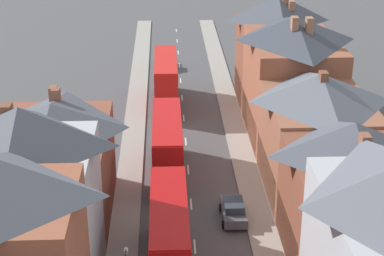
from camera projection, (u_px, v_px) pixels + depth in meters
name	position (u px, v px, depth m)	size (l,w,h in m)	color
pavement_left	(131.00, 160.00, 58.14)	(2.20, 104.00, 0.14)	gray
pavement_right	(243.00, 158.00, 58.55)	(2.20, 104.00, 0.14)	gray
centre_line_dashes	(188.00, 170.00, 56.54)	(0.14, 97.80, 0.01)	silver
terrace_row_right	(353.00, 185.00, 41.69)	(8.00, 67.50, 13.57)	#A36042
double_decker_bus_lead	(166.00, 80.00, 70.08)	(2.74, 10.80, 5.30)	red
double_decker_bus_mid_street	(169.00, 237.00, 41.61)	(2.74, 10.80, 5.30)	#B70F0F
double_decker_bus_far_approaching	(167.00, 146.00, 54.33)	(2.74, 10.80, 5.30)	red
car_near_blue	(233.00, 210.00, 48.56)	(1.90, 4.01, 1.64)	#4C515B
car_parked_right_a	(166.00, 62.00, 82.90)	(1.90, 3.81, 1.58)	black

